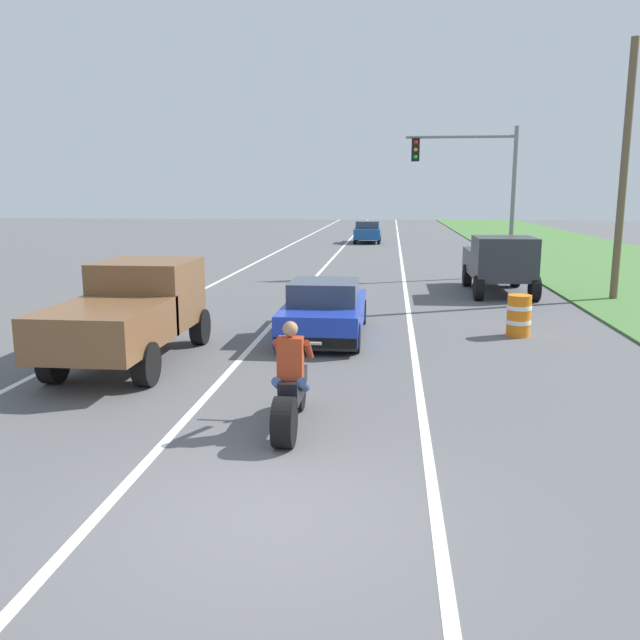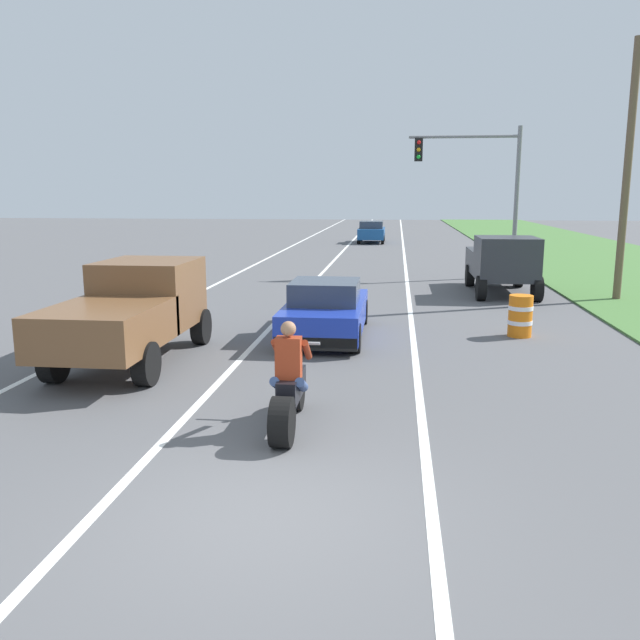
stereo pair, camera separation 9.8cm
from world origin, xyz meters
name	(u,v)px [view 2 (the right image)]	position (x,y,z in m)	size (l,w,h in m)	color
ground_plane	(263,515)	(0.00, 0.00, 0.00)	(160.00, 160.00, 0.00)	#565659
lane_stripe_left_solid	(231,276)	(-5.40, 20.00, 0.00)	(0.14, 120.00, 0.01)	white
lane_stripe_right_solid	(407,279)	(1.80, 20.00, 0.00)	(0.14, 120.00, 0.01)	white
lane_stripe_centre_dashed	(318,278)	(-1.80, 20.00, 0.00)	(0.14, 120.00, 0.01)	white
motorcycle_with_rider	(289,391)	(-0.13, 2.55, 0.59)	(0.70, 2.21, 1.62)	black
sports_car_blue	(326,311)	(-0.28, 8.94, 0.63)	(1.84, 4.30, 1.37)	#1E38B2
pickup_truck_left_lane_brown	(133,308)	(-3.89, 6.13, 1.11)	(2.02, 4.80, 1.98)	brown
pickup_truck_right_shoulder_dark_grey	(502,261)	(4.95, 16.59, 1.11)	(2.02, 4.80, 1.98)	#2D3035
traffic_light_mast_near	(483,178)	(4.77, 21.21, 3.99)	(4.45, 0.34, 6.00)	gray
utility_pole_roadside	(627,173)	(8.41, 15.40, 3.99)	(0.24, 0.24, 7.99)	brown
construction_barrel_nearest	(520,316)	(4.34, 9.50, 0.50)	(0.58, 0.58, 1.00)	orange
distant_car_far_ahead	(372,231)	(-0.38, 39.52, 0.77)	(1.80, 4.00, 1.50)	#194C8C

